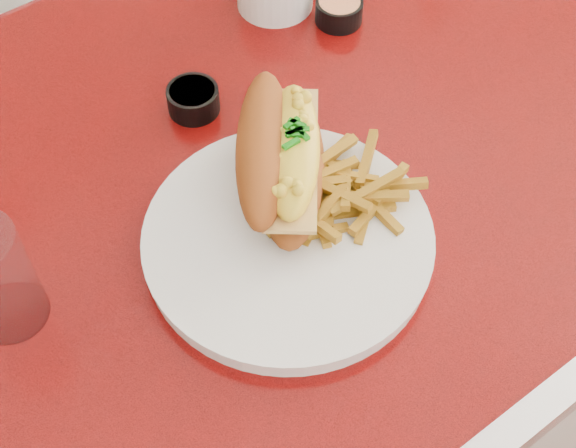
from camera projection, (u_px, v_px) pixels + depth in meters
ground at (336, 375)px, 1.57m from camera, size 8.00×8.00×0.00m
diner_table at (357, 177)px, 1.08m from camera, size 1.23×0.83×0.77m
booth_bench_far at (109, 39)px, 1.73m from camera, size 1.20×0.51×0.90m
dinner_plate at (288, 241)px, 0.81m from camera, size 0.38×0.38×0.02m
mac_hoagie at (281, 155)px, 0.81m from camera, size 0.21×0.23×0.09m
fries_pile at (338, 185)px, 0.82m from camera, size 0.14×0.12×0.04m
fork at (331, 191)px, 0.83m from camera, size 0.04×0.14×0.00m
sauce_cup_left at (193, 99)px, 0.92m from camera, size 0.07×0.07×0.03m
sauce_cup_right at (339, 10)px, 1.01m from camera, size 0.08×0.08×0.03m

